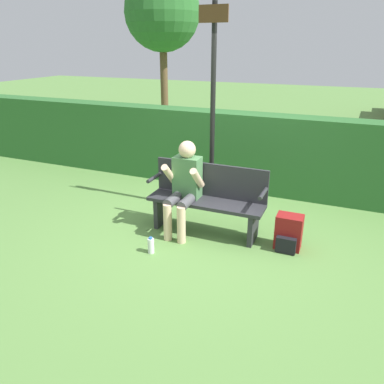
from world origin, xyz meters
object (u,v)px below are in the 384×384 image
at_px(park_bench, 207,198).
at_px(backpack, 288,233).
at_px(water_bottle, 151,245).
at_px(signpost, 213,104).
at_px(person_seated, 184,184).
at_px(tree, 162,13).

bearing_deg(park_bench, backpack, -3.12).
height_order(backpack, water_bottle, backpack).
bearing_deg(signpost, person_seated, -97.50).
height_order(park_bench, water_bottle, park_bench).
relative_size(person_seated, backpack, 2.80).
bearing_deg(tree, backpack, -51.44).
height_order(person_seated, backpack, person_seated).
xyz_separation_m(backpack, signpost, (-1.27, 0.69, 1.39)).
bearing_deg(water_bottle, park_bench, 63.23).
bearing_deg(park_bench, signpost, 105.59).
distance_m(backpack, signpost, 2.01).
height_order(park_bench, person_seated, person_seated).
height_order(signpost, tree, tree).
xyz_separation_m(person_seated, water_bottle, (-0.14, -0.70, -0.58)).
bearing_deg(backpack, park_bench, 176.88).
relative_size(water_bottle, signpost, 0.07).
relative_size(park_bench, water_bottle, 7.31).
distance_m(person_seated, signpost, 1.19).
xyz_separation_m(park_bench, person_seated, (-0.28, -0.12, 0.21)).
bearing_deg(person_seated, park_bench, 24.25).
bearing_deg(tree, park_bench, -58.48).
xyz_separation_m(person_seated, backpack, (1.37, 0.06, -0.47)).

